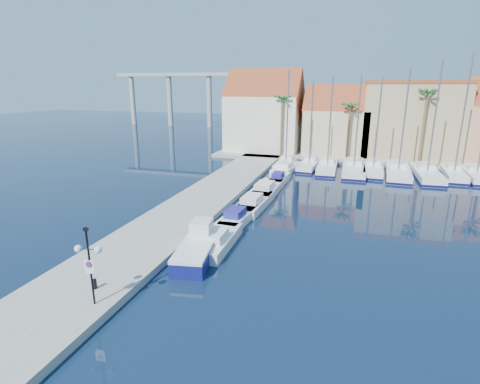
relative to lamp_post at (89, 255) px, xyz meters
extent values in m
plane|color=black|center=(7.00, 1.79, -3.27)|extent=(260.00, 260.00, 0.00)
cube|color=gray|center=(-2.00, 15.29, -3.02)|extent=(6.00, 77.00, 0.50)
cube|color=gray|center=(17.00, 49.79, -3.02)|extent=(54.00, 16.00, 0.50)
cylinder|color=black|center=(0.00, 0.01, -0.66)|extent=(0.11, 0.11, 4.22)
cylinder|color=black|center=(-0.26, -0.04, 0.29)|extent=(0.53, 0.14, 0.05)
cylinder|color=black|center=(0.26, 0.05, 0.29)|extent=(0.53, 0.14, 0.05)
sphere|color=white|center=(-0.52, -0.08, 0.29)|extent=(0.38, 0.38, 0.38)
sphere|color=white|center=(0.52, 0.09, 0.29)|extent=(0.38, 0.38, 0.38)
cube|color=black|center=(0.00, 0.01, 1.35)|extent=(0.25, 0.16, 0.17)
cube|color=white|center=(0.01, -0.06, -0.56)|extent=(0.53, 0.12, 0.53)
cylinder|color=red|center=(0.01, -0.08, -0.50)|extent=(0.36, 0.07, 0.36)
cylinder|color=#1933A5|center=(0.02, -0.09, -0.50)|extent=(0.25, 0.05, 0.25)
cube|color=white|center=(0.01, -0.06, -0.93)|extent=(0.42, 0.10, 0.15)
cylinder|color=black|center=(-0.94, 1.27, -2.49)|extent=(0.23, 0.23, 0.57)
cube|color=navy|center=(2.51, 7.52, -2.80)|extent=(3.13, 6.58, 0.95)
cube|color=white|center=(2.51, 7.52, -2.22)|extent=(3.13, 6.58, 0.21)
cube|color=white|center=(2.30, 8.76, -1.64)|extent=(1.63, 1.89, 1.16)
cube|color=white|center=(3.23, 9.58, -2.87)|extent=(2.10, 6.16, 0.80)
cube|color=white|center=(3.25, 8.97, -2.17)|extent=(1.42, 2.17, 0.60)
cube|color=white|center=(3.06, 14.76, -2.87)|extent=(2.24, 5.97, 0.80)
cube|color=navy|center=(3.03, 14.18, -2.17)|extent=(1.44, 2.13, 0.60)
cube|color=white|center=(3.35, 19.04, -2.87)|extent=(2.51, 7.00, 0.80)
cube|color=white|center=(3.32, 18.35, -2.17)|extent=(1.65, 2.48, 0.60)
cube|color=white|center=(3.33, 24.12, -2.87)|extent=(2.50, 7.49, 0.80)
cube|color=white|center=(3.32, 23.38, -2.17)|extent=(1.71, 2.64, 0.60)
cube|color=white|center=(3.74, 29.00, -2.87)|extent=(1.88, 5.38, 0.80)
cube|color=navy|center=(3.72, 28.47, -2.17)|extent=(1.26, 1.90, 0.60)
cube|color=white|center=(3.42, 35.33, -2.87)|extent=(3.05, 7.55, 0.80)
cube|color=white|center=(3.35, 34.60, -2.17)|extent=(1.89, 2.72, 0.60)
cube|color=white|center=(3.00, 37.87, -2.77)|extent=(2.35, 8.48, 1.00)
cube|color=#0E0D45|center=(3.00, 37.87, -3.09)|extent=(2.41, 8.55, 0.28)
cube|color=white|center=(3.01, 38.71, -1.97)|extent=(1.58, 2.56, 0.60)
cylinder|color=slate|center=(2.99, 37.44, 3.80)|extent=(0.20, 0.20, 12.15)
cube|color=white|center=(6.22, 38.36, -2.77)|extent=(2.72, 8.42, 1.00)
cube|color=#0E0D45|center=(6.22, 38.36, -3.09)|extent=(2.79, 8.48, 0.28)
cube|color=white|center=(6.28, 39.19, -1.97)|extent=(1.68, 2.59, 0.60)
cylinder|color=slate|center=(6.20, 37.94, 3.10)|extent=(0.20, 0.20, 10.75)
cube|color=white|center=(8.74, 37.62, -2.77)|extent=(2.58, 9.36, 1.00)
cube|color=#0E0D45|center=(8.74, 37.62, -3.09)|extent=(2.65, 9.42, 0.28)
cube|color=white|center=(8.72, 38.56, -1.97)|extent=(1.74, 2.83, 0.60)
cylinder|color=slate|center=(8.74, 37.16, 3.44)|extent=(0.20, 0.20, 11.43)
cube|color=white|center=(12.21, 37.57, -2.77)|extent=(2.96, 10.86, 1.00)
cube|color=#0E0D45|center=(12.21, 37.57, -3.09)|extent=(3.02, 10.92, 0.28)
cube|color=white|center=(12.19, 38.66, -1.97)|extent=(2.01, 3.27, 0.60)
cylinder|color=slate|center=(12.21, 37.03, 3.42)|extent=(0.20, 0.20, 11.39)
cube|color=white|center=(14.72, 37.99, -2.77)|extent=(2.82, 9.45, 1.00)
cube|color=#0E0D45|center=(14.72, 37.99, -3.09)|extent=(2.88, 9.51, 0.28)
cube|color=white|center=(14.76, 38.92, -1.97)|extent=(1.82, 2.87, 0.60)
cylinder|color=slate|center=(14.70, 37.52, 3.34)|extent=(0.20, 0.20, 11.23)
cube|color=white|center=(17.73, 37.41, -2.77)|extent=(3.39, 11.14, 1.00)
cube|color=#0E0D45|center=(17.73, 37.41, -3.09)|extent=(3.45, 11.20, 0.28)
cube|color=white|center=(17.79, 38.51, -1.97)|extent=(2.16, 3.40, 0.60)
cylinder|color=slate|center=(17.71, 36.86, 3.83)|extent=(0.20, 0.20, 12.20)
cube|color=white|center=(21.03, 37.19, -2.77)|extent=(3.06, 10.53, 1.00)
cube|color=#0E0D45|center=(21.03, 37.19, -3.09)|extent=(3.12, 10.59, 0.28)
cube|color=white|center=(20.99, 38.23, -1.97)|extent=(2.00, 3.20, 0.60)
cylinder|color=slate|center=(21.04, 36.66, 4.32)|extent=(0.20, 0.20, 13.19)
cube|color=white|center=(24.30, 38.02, -2.77)|extent=(2.65, 8.58, 1.00)
cube|color=#0E0D45|center=(24.30, 38.02, -3.09)|extent=(2.71, 8.64, 0.28)
cube|color=white|center=(24.34, 38.87, -1.97)|extent=(1.67, 2.62, 0.60)
cylinder|color=slate|center=(24.27, 37.60, 4.70)|extent=(0.20, 0.20, 13.94)
cube|color=white|center=(26.80, 38.19, -2.77)|extent=(2.61, 9.09, 1.00)
cube|color=#0E0D45|center=(26.80, 38.19, -3.09)|extent=(2.67, 9.15, 0.28)
cube|color=white|center=(26.83, 39.10, -1.97)|extent=(1.72, 2.75, 0.60)
cube|color=beige|center=(-3.00, 48.79, 1.73)|extent=(12.00, 9.00, 9.00)
cube|color=brown|center=(-3.00, 48.79, 6.23)|extent=(12.30, 9.00, 9.00)
cube|color=tan|center=(9.00, 48.79, 0.73)|extent=(10.00, 8.00, 7.00)
cube|color=brown|center=(9.00, 48.79, 4.23)|extent=(10.30, 8.00, 8.00)
cube|color=tan|center=(20.00, 49.79, 2.73)|extent=(14.00, 10.00, 11.00)
cube|color=brown|center=(20.00, 49.79, 8.48)|extent=(14.20, 10.20, 0.50)
cylinder|color=brown|center=(1.00, 43.79, 1.73)|extent=(0.36, 0.36, 9.00)
sphere|color=#1B6021|center=(1.00, 43.79, 6.08)|extent=(2.60, 2.60, 2.60)
cylinder|color=brown|center=(11.00, 43.79, 1.23)|extent=(0.36, 0.36, 8.00)
sphere|color=#1B6021|center=(11.00, 43.79, 5.08)|extent=(2.60, 2.60, 2.60)
cylinder|color=brown|center=(21.00, 43.79, 2.23)|extent=(0.36, 0.36, 10.00)
sphere|color=#1B6021|center=(21.00, 43.79, 7.08)|extent=(2.60, 2.60, 2.60)
cube|color=#9E9E99|center=(-31.00, 83.79, 10.73)|extent=(48.00, 2.20, 0.90)
cylinder|color=#9E9E99|center=(-51.00, 83.79, 3.73)|extent=(1.40, 1.40, 14.00)
cylinder|color=#9E9E99|center=(-39.00, 83.79, 3.73)|extent=(1.40, 1.40, 14.00)
cylinder|color=#9E9E99|center=(-27.00, 83.79, 3.73)|extent=(1.40, 1.40, 14.00)
cylinder|color=#9E9E99|center=(-15.00, 83.79, 3.73)|extent=(1.40, 1.40, 14.00)
camera|label=1|loc=(12.21, -13.95, 8.12)|focal=28.00mm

